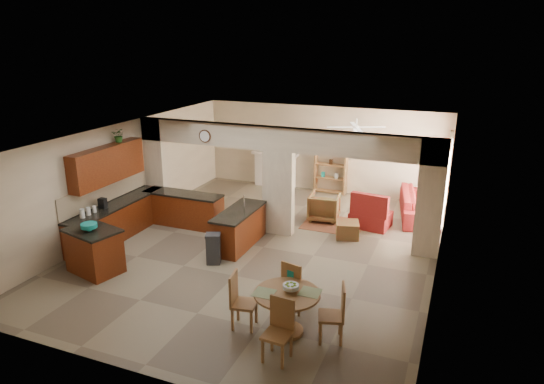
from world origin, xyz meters
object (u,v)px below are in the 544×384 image
at_px(kitchen_island, 94,251).
at_px(dining_table, 287,306).
at_px(sofa, 419,205).
at_px(armchair, 324,207).

relative_size(kitchen_island, dining_table, 1.15).
xyz_separation_m(kitchen_island, dining_table, (4.67, -0.60, 0.02)).
relative_size(sofa, armchair, 2.99).
distance_m(dining_table, sofa, 6.90).
bearing_deg(dining_table, sofa, 77.09).
height_order(kitchen_island, armchair, kitchen_island).
bearing_deg(sofa, dining_table, 157.48).
height_order(dining_table, armchair, dining_table).
bearing_deg(armchair, dining_table, 93.20).
height_order(sofa, armchair, armchair).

